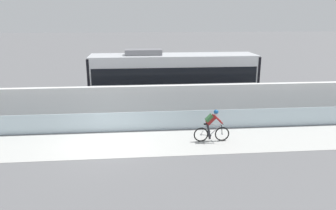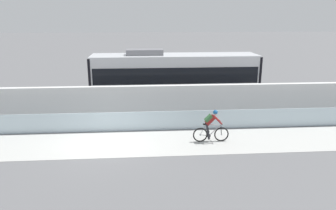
# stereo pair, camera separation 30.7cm
# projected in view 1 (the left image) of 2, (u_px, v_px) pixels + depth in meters

# --- Properties ---
(ground_plane) EXTENTS (200.00, 200.00, 0.00)m
(ground_plane) POSITION_uv_depth(u_px,v_px,m) (107.00, 145.00, 15.68)
(ground_plane) COLOR slate
(bike_path_deck) EXTENTS (32.00, 3.20, 0.01)m
(bike_path_deck) POSITION_uv_depth(u_px,v_px,m) (107.00, 145.00, 15.68)
(bike_path_deck) COLOR beige
(bike_path_deck) RESTS_ON ground
(glass_parapet) EXTENTS (32.00, 0.05, 1.04)m
(glass_parapet) POSITION_uv_depth(u_px,v_px,m) (109.00, 122.00, 17.31)
(glass_parapet) COLOR silver
(glass_parapet) RESTS_ON ground
(concrete_barrier_wall) EXTENTS (32.00, 0.36, 2.07)m
(concrete_barrier_wall) POSITION_uv_depth(u_px,v_px,m) (111.00, 104.00, 18.90)
(concrete_barrier_wall) COLOR white
(concrete_barrier_wall) RESTS_ON ground
(tram_rail_near) EXTENTS (32.00, 0.08, 0.01)m
(tram_rail_near) POSITION_uv_depth(u_px,v_px,m) (115.00, 109.00, 21.56)
(tram_rail_near) COLOR #595654
(tram_rail_near) RESTS_ON ground
(tram_rail_far) EXTENTS (32.00, 0.08, 0.01)m
(tram_rail_far) POSITION_uv_depth(u_px,v_px,m) (116.00, 103.00, 22.94)
(tram_rail_far) COLOR #595654
(tram_rail_far) RESTS_ON ground
(tram) EXTENTS (11.06, 2.54, 3.81)m
(tram) POSITION_uv_depth(u_px,v_px,m) (173.00, 78.00, 22.10)
(tram) COLOR silver
(tram) RESTS_ON ground
(cyclist_on_bike) EXTENTS (1.77, 0.58, 1.61)m
(cyclist_on_bike) POSITION_uv_depth(u_px,v_px,m) (212.00, 126.00, 15.93)
(cyclist_on_bike) COLOR black
(cyclist_on_bike) RESTS_ON ground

